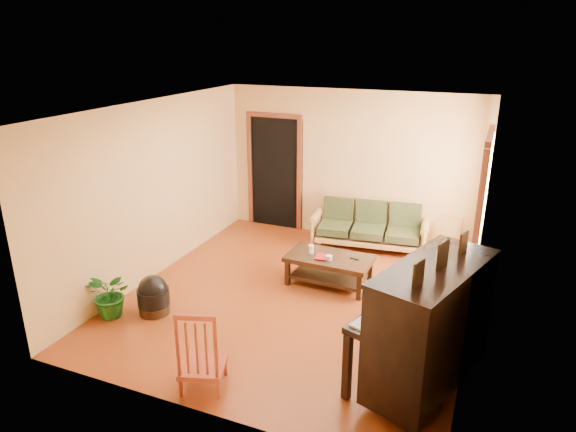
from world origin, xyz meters
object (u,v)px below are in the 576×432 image
at_px(sofa, 369,225).
at_px(footstool, 154,299).
at_px(piano, 429,329).
at_px(ceramic_crock, 467,253).
at_px(coffee_table, 329,270).
at_px(armchair, 438,279).
at_px(potted_plant, 111,295).
at_px(red_chair, 202,347).

height_order(sofa, footstool, sofa).
relative_size(piano, footstool, 3.77).
height_order(sofa, ceramic_crock, sofa).
relative_size(sofa, coffee_table, 1.57).
bearing_deg(ceramic_crock, armchair, -98.10).
bearing_deg(ceramic_crock, sofa, -175.42).
height_order(armchair, piano, piano).
height_order(armchair, footstool, armchair).
relative_size(armchair, footstool, 2.16).
xyz_separation_m(coffee_table, potted_plant, (-2.29, -1.94, 0.10)).
distance_m(sofa, footstool, 3.83).
height_order(sofa, armchair, armchair).
bearing_deg(sofa, red_chair, -105.14).
height_order(coffee_table, armchair, armchair).
distance_m(footstool, ceramic_crock, 4.96).
relative_size(sofa, armchair, 2.13).
bearing_deg(coffee_table, armchair, -6.00).
xyz_separation_m(coffee_table, footstool, (-1.85, -1.66, -0.02)).
distance_m(piano, red_chair, 2.29).
relative_size(armchair, red_chair, 0.94).
bearing_deg(red_chair, ceramic_crock, 44.58).
bearing_deg(red_chair, potted_plant, 139.55).
xyz_separation_m(sofa, red_chair, (-0.66, -4.26, 0.06)).
distance_m(piano, footstool, 3.53).
bearing_deg(red_chair, piano, 4.05).
bearing_deg(ceramic_crock, piano, -92.50).
bearing_deg(sofa, potted_plant, -131.48).
xyz_separation_m(armchair, piano, (0.11, -1.67, 0.24)).
bearing_deg(potted_plant, piano, 1.67).
bearing_deg(footstool, piano, -2.75).
bearing_deg(coffee_table, ceramic_crock, 43.44).
distance_m(armchair, potted_plant, 4.22).
height_order(coffee_table, footstool, coffee_table).
bearing_deg(footstool, sofa, 57.80).
height_order(coffee_table, piano, piano).
distance_m(coffee_table, armchair, 1.56).
height_order(armchair, ceramic_crock, armchair).
distance_m(armchair, piano, 1.69).
bearing_deg(red_chair, footstool, 125.20).
distance_m(armchair, red_chair, 3.23).
xyz_separation_m(piano, red_chair, (-2.11, -0.86, -0.22)).
height_order(sofa, piano, piano).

